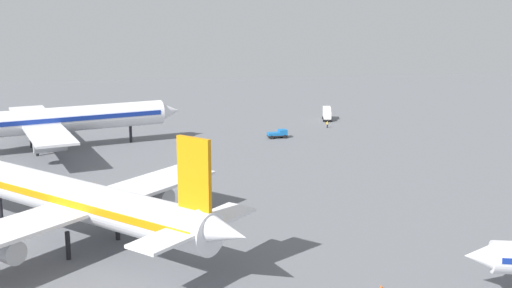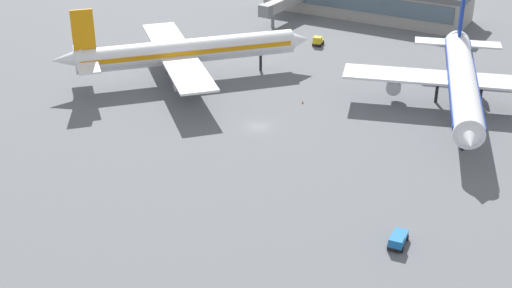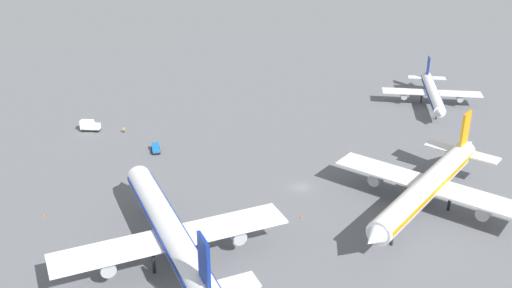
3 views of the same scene
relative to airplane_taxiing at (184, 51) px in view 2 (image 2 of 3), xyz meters
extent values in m
plane|color=slate|center=(-25.46, 13.45, -6.16)|extent=(288.00, 288.00, 0.00)
cube|color=#4C6070|center=(-15.72, -56.22, -0.88)|extent=(52.93, 0.30, 4.23)
cylinder|color=white|center=(-0.43, -0.45, 0.00)|extent=(35.90, 37.35, 5.13)
cone|color=white|center=(-17.58, -18.47, 0.00)|extent=(7.07, 7.08, 4.88)
cone|color=white|center=(16.72, 17.57, 0.77)|extent=(7.40, 7.48, 4.11)
cube|color=orange|center=(-0.43, -0.45, 0.39)|extent=(34.68, 36.07, 0.92)
cube|color=white|center=(1.18, 1.24, -0.51)|extent=(37.27, 35.98, 0.46)
cylinder|color=#A5A8AD|center=(10.18, -7.32, -2.31)|extent=(6.23, 6.34, 2.82)
cylinder|color=#A5A8AD|center=(-7.81, 9.80, -2.31)|extent=(6.23, 6.34, 2.82)
cube|color=white|center=(14.05, 14.77, 0.51)|extent=(15.73, 15.26, 0.37)
cube|color=orange|center=(14.05, 14.77, 6.68)|extent=(3.49, 3.63, 8.22)
cylinder|color=black|center=(-11.69, -12.29, -4.36)|extent=(0.62, 0.62, 3.59)
cylinder|color=black|center=(5.12, -0.58, -4.36)|extent=(0.62, 0.62, 3.59)
cylinder|color=black|center=(-0.83, 5.09, -4.36)|extent=(0.62, 0.62, 3.59)
cylinder|color=white|center=(-55.92, -11.41, 0.12)|extent=(19.27, 46.96, 5.23)
cone|color=white|center=(-63.53, 12.78, 0.12)|extent=(6.31, 6.48, 4.97)
cone|color=white|center=(-48.31, -35.60, 0.91)|extent=(5.96, 7.50, 4.19)
cube|color=navy|center=(-55.92, -11.41, 0.51)|extent=(18.80, 45.17, 0.94)
cube|color=white|center=(-55.21, -13.68, -0.40)|extent=(45.40, 20.82, 0.47)
cylinder|color=#A5A8AD|center=(-43.14, -9.88, -2.23)|extent=(4.60, 6.76, 2.88)
cube|color=white|center=(-49.50, -31.83, 0.64)|extent=(18.53, 9.49, 0.38)
cube|color=navy|center=(-49.50, -31.83, 6.92)|extent=(1.91, 4.53, 8.37)
cylinder|color=black|center=(-60.92, 4.48, -4.33)|extent=(0.63, 0.63, 3.66)
cylinder|color=black|center=(-58.77, -16.30, -4.33)|extent=(0.63, 0.63, 3.66)
cylinder|color=black|center=(-50.79, -13.78, -4.33)|extent=(0.63, 0.63, 3.66)
cube|color=black|center=(-60.68, 37.17, -5.61)|extent=(2.36, 4.58, 0.30)
cube|color=#1966B2|center=(-60.82, 38.46, -4.86)|extent=(2.08, 1.99, 1.20)
cube|color=#3F596B|center=(-60.91, 39.27, -4.62)|extent=(1.60, 0.25, 0.67)
cube|color=#1966B2|center=(-60.59, 36.27, -5.16)|extent=(2.17, 2.79, 0.60)
cylinder|color=black|center=(-61.79, 38.60, -5.76)|extent=(0.38, 0.83, 0.80)
cylinder|color=black|center=(-59.90, 38.80, -5.76)|extent=(0.38, 0.83, 0.80)
cylinder|color=black|center=(-61.46, 35.54, -5.76)|extent=(0.38, 0.83, 0.80)
cylinder|color=black|center=(-59.58, 35.74, -5.76)|extent=(0.38, 0.83, 0.80)
cube|color=black|center=(-15.61, -34.13, -5.61)|extent=(2.32, 3.43, 0.30)
cube|color=gold|center=(-15.71, -33.43, -4.66)|extent=(2.13, 2.04, 1.60)
cube|color=#3F596B|center=(-15.82, -32.63, -4.34)|extent=(1.59, 0.30, 0.90)
cube|color=gold|center=(-15.49, -35.02, -5.21)|extent=(2.07, 1.65, 0.50)
cylinder|color=black|center=(-16.71, -33.15, -5.76)|extent=(0.41, 0.83, 0.80)
cylinder|color=black|center=(-14.83, -32.89, -5.76)|extent=(0.41, 0.83, 0.80)
cylinder|color=black|center=(-16.40, -35.37, -5.76)|extent=(0.41, 0.83, 0.80)
cylinder|color=black|center=(-14.52, -35.10, -5.76)|extent=(0.41, 0.83, 0.80)
cube|color=#9E9993|center=(0.56, -47.38, -0.96)|extent=(3.61, 16.90, 2.80)
cylinder|color=slate|center=(0.91, -41.52, -4.26)|extent=(0.90, 0.90, 3.80)
cube|color=slate|center=(1.13, -38.01, -0.96)|extent=(3.26, 2.59, 3.08)
cone|color=#EA590C|center=(-27.90, -0.27, -5.86)|extent=(0.44, 0.44, 0.60)
camera|label=1|loc=(85.37, 11.47, 26.27)|focal=46.93mm
camera|label=2|loc=(-83.34, 117.36, 50.22)|focal=49.89mm
camera|label=3|loc=(-49.92, -109.83, 62.54)|focal=42.00mm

